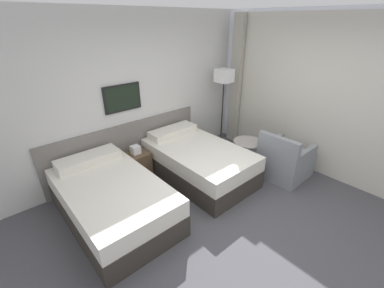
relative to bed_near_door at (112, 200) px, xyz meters
The scene contains 9 objects.
ground_plane 1.80m from the bed_near_door, 47.72° to the right, with size 16.00×16.00×0.00m, color #47474C.
wall_headboard 1.84m from the bed_near_door, 40.79° to the left, with size 10.00×0.10×2.70m.
wall_window 3.75m from the bed_near_door, 21.27° to the right, with size 0.21×4.80×2.70m.
bed_near_door is the anchor object (origin of this frame).
bed_near_window 1.60m from the bed_near_door, ahead, with size 1.14×1.91×0.70m.
nightstand 1.07m from the bed_near_door, 41.68° to the left, with size 0.40×0.39×0.58m.
floor_lamp 3.08m from the bed_near_door, 11.52° to the left, with size 0.29×0.29×1.65m.
side_table 2.49m from the bed_near_door, ahead, with size 0.51×0.51×0.55m.
armchair 2.91m from the bed_near_door, 20.01° to the right, with size 0.80×0.73×0.84m.
Camera 1 is at (-2.24, -1.53, 2.53)m, focal length 24.00 mm.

